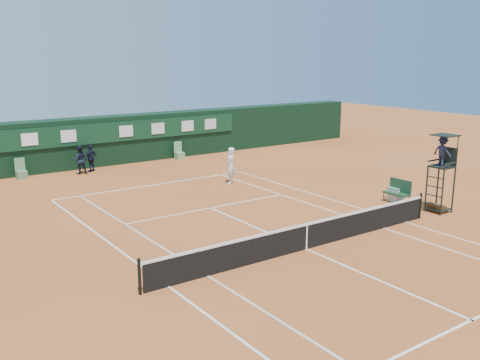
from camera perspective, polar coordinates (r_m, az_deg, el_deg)
name	(u,v)px	position (r m, az deg, el deg)	size (l,w,h in m)	color
ground	(306,249)	(19.30, 7.06, -7.34)	(90.00, 90.00, 0.00)	#BF612D
court_lines	(306,249)	(19.30, 7.06, -7.32)	(11.05, 23.85, 0.01)	white
tennis_net	(306,236)	(19.13, 7.10, -5.91)	(12.90, 0.10, 1.10)	black
back_wall	(106,140)	(34.71, -14.09, 4.13)	(40.00, 1.65, 3.00)	black
linesman_chair_left	(21,173)	(32.18, -22.30, 0.69)	(0.55, 0.50, 1.15)	#55825C
linesman_chair_right	(179,154)	(35.64, -6.50, 2.74)	(0.55, 0.50, 1.15)	#639869
umpire_chair	(443,157)	(24.58, 20.80, 2.30)	(0.96, 0.95, 3.42)	black
player_bench	(398,190)	(25.96, 16.53, -1.04)	(0.56, 1.20, 1.10)	#183D23
tennis_bag	(435,208)	(25.11, 20.12, -2.82)	(0.37, 0.85, 0.32)	black
cooler	(395,194)	(26.31, 16.25, -1.45)	(0.57, 0.57, 0.65)	silver
tennis_ball	(215,192)	(26.87, -2.69, -1.27)	(0.06, 0.06, 0.06)	#C9E836
player	(230,166)	(28.52, -1.04, 1.55)	(0.71, 0.47, 1.96)	white
ball_kid_left	(80,160)	(32.24, -16.74, 2.08)	(0.81, 0.63, 1.67)	black
ball_kid_right	(91,158)	(32.67, -15.61, 2.24)	(0.94, 0.39, 1.60)	black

